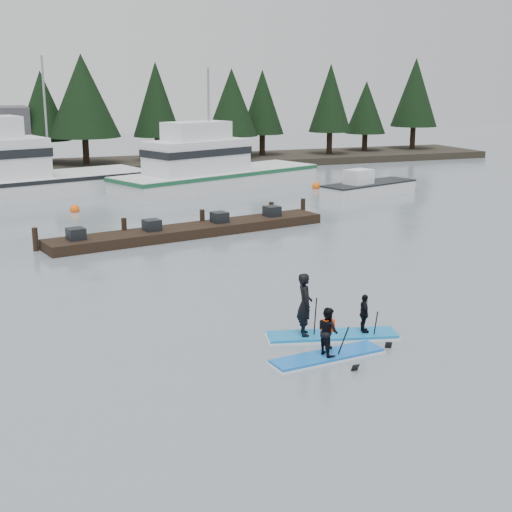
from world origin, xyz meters
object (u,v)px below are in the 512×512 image
object	(u,v)px
floating_dock	(192,231)
paddleboard_duo	(326,318)
paddleboard_solo	(328,341)
fishing_boat_medium	(213,179)
fishing_boat_large	(8,186)

from	to	relation	value
floating_dock	paddleboard_duo	xyz separation A→B (m)	(-0.22, -14.45, 0.37)
floating_dock	paddleboard_solo	world-z (taller)	paddleboard_solo
fishing_boat_medium	floating_dock	bearing A→B (deg)	-133.24
floating_dock	paddleboard_solo	bearing A→B (deg)	-104.82
fishing_boat_large	floating_dock	world-z (taller)	fishing_boat_large
fishing_boat_medium	paddleboard_solo	world-z (taller)	fishing_boat_medium
fishing_boat_medium	paddleboard_solo	bearing A→B (deg)	-123.75
floating_dock	paddleboard_solo	xyz separation A→B (m)	(-0.84, -15.83, 0.25)
fishing_boat_large	paddleboard_solo	size ratio (longest dim) A/B	5.47
fishing_boat_medium	paddleboard_solo	size ratio (longest dim) A/B	4.84
paddleboard_solo	paddleboard_duo	distance (m)	1.52
paddleboard_solo	floating_dock	bearing A→B (deg)	80.26
fishing_boat_medium	paddleboard_duo	xyz separation A→B (m)	(-5.64, -28.28, -0.02)
fishing_boat_large	fishing_boat_medium	bearing A→B (deg)	-19.72
fishing_boat_large	fishing_boat_medium	size ratio (longest dim) A/B	1.13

